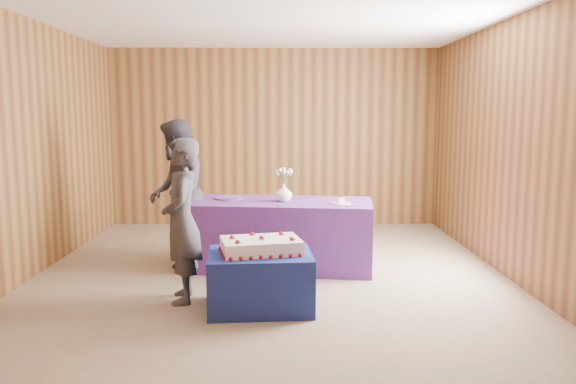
{
  "coord_description": "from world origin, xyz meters",
  "views": [
    {
      "loc": [
        0.13,
        -5.65,
        1.7
      ],
      "look_at": [
        0.19,
        0.1,
        0.91
      ],
      "focal_mm": 35.0,
      "sensor_mm": 36.0,
      "label": 1
    }
  ],
  "objects_px": {
    "sheet_cake": "(261,246)",
    "guest_right": "(177,193)",
    "vase": "(284,193)",
    "cake_table": "(260,281)",
    "guest_left": "(182,221)",
    "serving_table": "(281,234)"
  },
  "relations": [
    {
      "from": "cake_table",
      "to": "serving_table",
      "type": "bearing_deg",
      "value": 78.39
    },
    {
      "from": "sheet_cake",
      "to": "guest_right",
      "type": "xyz_separation_m",
      "value": [
        -1.01,
        1.47,
        0.26
      ]
    },
    {
      "from": "guest_left",
      "to": "guest_right",
      "type": "bearing_deg",
      "value": -176.93
    },
    {
      "from": "serving_table",
      "to": "guest_left",
      "type": "bearing_deg",
      "value": -121.09
    },
    {
      "from": "sheet_cake",
      "to": "guest_right",
      "type": "height_order",
      "value": "guest_right"
    },
    {
      "from": "vase",
      "to": "guest_right",
      "type": "xyz_separation_m",
      "value": [
        -1.21,
        0.14,
        -0.02
      ]
    },
    {
      "from": "serving_table",
      "to": "vase",
      "type": "height_order",
      "value": "vase"
    },
    {
      "from": "vase",
      "to": "guest_left",
      "type": "distance_m",
      "value": 1.47
    },
    {
      "from": "cake_table",
      "to": "vase",
      "type": "relative_size",
      "value": 4.6
    },
    {
      "from": "sheet_cake",
      "to": "guest_left",
      "type": "xyz_separation_m",
      "value": [
        -0.72,
        0.2,
        0.19
      ]
    },
    {
      "from": "sheet_cake",
      "to": "cake_table",
      "type": "bearing_deg",
      "value": -132.79
    },
    {
      "from": "sheet_cake",
      "to": "guest_right",
      "type": "bearing_deg",
      "value": 112.0
    },
    {
      "from": "serving_table",
      "to": "sheet_cake",
      "type": "xyz_separation_m",
      "value": [
        -0.18,
        -1.36,
        0.19
      ]
    },
    {
      "from": "serving_table",
      "to": "sheet_cake",
      "type": "height_order",
      "value": "serving_table"
    },
    {
      "from": "cake_table",
      "to": "guest_right",
      "type": "height_order",
      "value": "guest_right"
    },
    {
      "from": "sheet_cake",
      "to": "vase",
      "type": "height_order",
      "value": "vase"
    },
    {
      "from": "sheet_cake",
      "to": "guest_right",
      "type": "distance_m",
      "value": 1.8
    },
    {
      "from": "vase",
      "to": "guest_right",
      "type": "distance_m",
      "value": 1.22
    },
    {
      "from": "sheet_cake",
      "to": "vase",
      "type": "bearing_deg",
      "value": 68.94
    },
    {
      "from": "cake_table",
      "to": "sheet_cake",
      "type": "relative_size",
      "value": 1.13
    },
    {
      "from": "cake_table",
      "to": "guest_left",
      "type": "height_order",
      "value": "guest_left"
    },
    {
      "from": "cake_table",
      "to": "guest_left",
      "type": "xyz_separation_m",
      "value": [
        -0.72,
        0.21,
        0.5
      ]
    }
  ]
}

